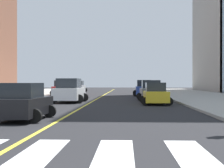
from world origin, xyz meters
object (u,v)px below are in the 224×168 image
(car_black_second, at_px, (24,103))
(car_yellow_fourth, at_px, (155,94))
(car_blue_third, at_px, (144,89))
(car_gray_seventh, at_px, (151,91))
(car_red_sixth, at_px, (63,88))
(car_white_fifth, at_px, (69,91))
(car_silver_nearest, at_px, (78,87))

(car_black_second, bearing_deg, car_yellow_fourth, 60.10)
(car_black_second, relative_size, car_yellow_fourth, 1.00)
(car_blue_third, distance_m, car_yellow_fourth, 15.65)
(car_blue_third, relative_size, car_gray_seventh, 1.06)
(car_blue_third, relative_size, car_yellow_fourth, 1.19)
(car_yellow_fourth, bearing_deg, car_red_sixth, -59.38)
(car_red_sixth, height_order, car_gray_seventh, car_red_sixth)
(car_white_fifth, bearing_deg, car_yellow_fourth, -15.94)
(car_white_fifth, xyz_separation_m, car_gray_seventh, (7.14, 3.47, -0.06))
(car_black_second, height_order, car_white_fifth, car_white_fifth)
(car_yellow_fourth, relative_size, car_white_fifth, 0.82)
(car_red_sixth, bearing_deg, car_gray_seventh, -47.03)
(car_silver_nearest, distance_m, car_white_fifth, 29.81)
(car_silver_nearest, relative_size, car_gray_seventh, 1.07)
(car_red_sixth, bearing_deg, car_black_second, -81.24)
(car_black_second, bearing_deg, car_red_sixth, 99.83)
(car_black_second, distance_m, car_white_fifth, 13.11)
(car_silver_nearest, xyz_separation_m, car_gray_seventh, (10.71, -26.13, -0.05))
(car_silver_nearest, relative_size, car_yellow_fourth, 1.20)
(car_black_second, height_order, car_yellow_fourth, car_yellow_fourth)
(car_silver_nearest, bearing_deg, car_gray_seventh, -65.69)
(car_silver_nearest, bearing_deg, car_black_second, -82.93)
(car_red_sixth, bearing_deg, car_white_fifth, -75.76)
(car_yellow_fourth, distance_m, car_gray_seventh, 5.69)
(car_silver_nearest, xyz_separation_m, car_blue_third, (10.61, -16.17, -0.00))
(car_red_sixth, relative_size, car_gray_seventh, 1.04)
(car_blue_third, relative_size, car_red_sixth, 1.02)
(car_silver_nearest, bearing_deg, car_white_fifth, -81.09)
(car_white_fifth, bearing_deg, car_red_sixth, 104.52)
(car_black_second, relative_size, car_gray_seventh, 0.89)
(car_white_fifth, distance_m, car_gray_seventh, 7.93)
(car_black_second, bearing_deg, car_blue_third, 77.88)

